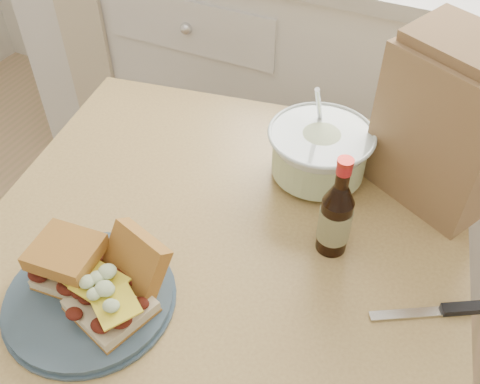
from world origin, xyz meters
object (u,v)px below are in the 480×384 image
at_px(dining_table, 220,273).
at_px(beer_bottle, 336,217).
at_px(coleslaw_bowl, 319,154).
at_px(paper_bag, 447,129).
at_px(plate, 90,298).

relative_size(dining_table, beer_bottle, 4.99).
relative_size(coleslaw_bowl, paper_bag, 0.70).
xyz_separation_m(dining_table, plate, (-0.12, -0.22, 0.12)).
bearing_deg(beer_bottle, dining_table, -141.22).
distance_m(plate, paper_bag, 0.69).
bearing_deg(dining_table, paper_bag, 33.08).
height_order(plate, beer_bottle, beer_bottle).
xyz_separation_m(dining_table, paper_bag, (0.32, 0.30, 0.26)).
xyz_separation_m(plate, paper_bag, (0.44, 0.51, 0.14)).
relative_size(plate, beer_bottle, 1.33).
bearing_deg(coleslaw_bowl, dining_table, -113.28).
distance_m(dining_table, beer_bottle, 0.28).
distance_m(dining_table, plate, 0.28).
relative_size(dining_table, paper_bag, 3.41).
relative_size(coleslaw_bowl, beer_bottle, 1.03).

